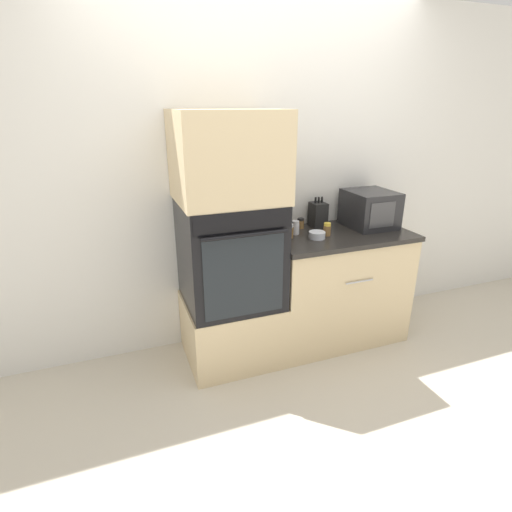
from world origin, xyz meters
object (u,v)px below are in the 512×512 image
at_px(wall_oven, 230,253).
at_px(condiment_jar_near, 300,223).
at_px(condiment_jar_mid, 289,231).
at_px(condiment_jar_back, 295,228).
at_px(bowl, 317,235).
at_px(knife_block, 318,214).
at_px(condiment_jar_far, 327,229).
at_px(microwave, 370,209).

distance_m(wall_oven, condiment_jar_near, 0.67).
bearing_deg(condiment_jar_near, condiment_jar_mid, -134.32).
bearing_deg(condiment_jar_back, wall_oven, -171.13).
height_order(bowl, condiment_jar_near, condiment_jar_near).
relative_size(bowl, condiment_jar_back, 1.18).
relative_size(knife_block, condiment_jar_near, 2.96).
distance_m(condiment_jar_mid, condiment_jar_back, 0.10).
bearing_deg(condiment_jar_mid, knife_block, 29.53).
relative_size(condiment_jar_far, condiment_jar_back, 0.95).
height_order(wall_oven, knife_block, wall_oven).
distance_m(condiment_jar_far, condiment_jar_back, 0.23).
bearing_deg(condiment_jar_back, microwave, -1.37).
height_order(condiment_jar_near, condiment_jar_back, condiment_jar_back).
xyz_separation_m(wall_oven, condiment_jar_far, (0.73, -0.03, 0.10)).
distance_m(microwave, condiment_jar_near, 0.55).
distance_m(wall_oven, bowl, 0.63).
bearing_deg(condiment_jar_far, wall_oven, 177.60).
bearing_deg(condiment_jar_far, condiment_jar_back, 150.60).
bearing_deg(wall_oven, condiment_jar_mid, 2.53).
xyz_separation_m(microwave, knife_block, (-0.37, 0.14, -0.04)).
bearing_deg(microwave, wall_oven, -176.65).
bearing_deg(wall_oven, knife_block, 14.81).
distance_m(knife_block, condiment_jar_far, 0.25).
bearing_deg(condiment_jar_near, knife_block, 1.04).
height_order(condiment_jar_near, condiment_jar_mid, condiment_jar_mid).
bearing_deg(microwave, bowl, -166.01).
height_order(microwave, condiment_jar_far, microwave).
bearing_deg(knife_block, condiment_jar_back, -153.83).
distance_m(condiment_jar_mid, condiment_jar_far, 0.28).
xyz_separation_m(wall_oven, bowl, (0.63, -0.06, 0.08)).
relative_size(wall_oven, condiment_jar_far, 7.68).
relative_size(wall_oven, bowl, 6.16).
xyz_separation_m(condiment_jar_near, condiment_jar_back, (-0.10, -0.12, 0.01)).
relative_size(wall_oven, condiment_jar_mid, 7.21).
height_order(microwave, condiment_jar_back, microwave).
bearing_deg(bowl, condiment_jar_near, 89.74).
distance_m(condiment_jar_near, condiment_jar_far, 0.25).
distance_m(bowl, condiment_jar_mid, 0.20).
bearing_deg(bowl, microwave, 13.99).
relative_size(wall_oven, condiment_jar_near, 9.30).
distance_m(wall_oven, condiment_jar_far, 0.73).
distance_m(wall_oven, condiment_jar_back, 0.54).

